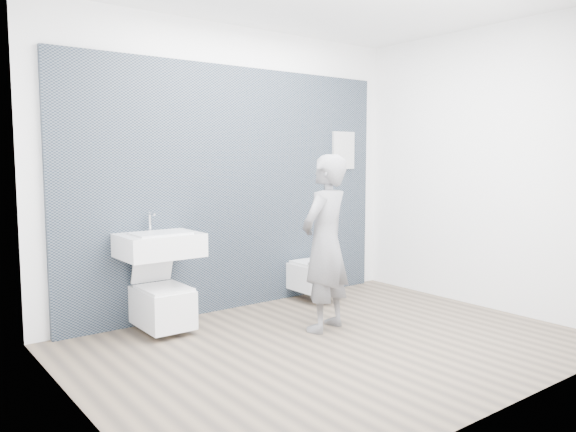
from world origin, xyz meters
TOP-DOWN VIEW (x-y plane):
  - ground at (0.00, 0.00)m, footprint 4.00×4.00m
  - room_shell at (0.00, 0.00)m, footprint 4.00×4.00m
  - tile_wall at (0.00, 1.47)m, footprint 3.60×0.06m
  - washbasin at (-0.95, 1.19)m, footprint 0.67×0.50m
  - toilet_square at (-0.95, 1.16)m, footprint 0.39×0.57m
  - toilet_rounded at (0.78, 1.15)m, footprint 0.33×0.57m
  - info_placard at (1.42, 1.43)m, footprint 0.32×0.03m
  - visitor at (0.22, 0.35)m, footprint 0.65×0.52m

SIDE VIEW (x-z plane):
  - ground at x=0.00m, z-range 0.00..0.00m
  - tile_wall at x=0.00m, z-range -1.20..1.20m
  - info_placard at x=1.42m, z-range -0.21..0.21m
  - toilet_square at x=-0.95m, z-range -0.13..0.62m
  - toilet_rounded at x=0.78m, z-range 0.11..0.41m
  - washbasin at x=-0.95m, z-range 0.51..1.02m
  - visitor at x=0.22m, z-range 0.00..1.54m
  - room_shell at x=0.00m, z-range -0.26..3.74m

